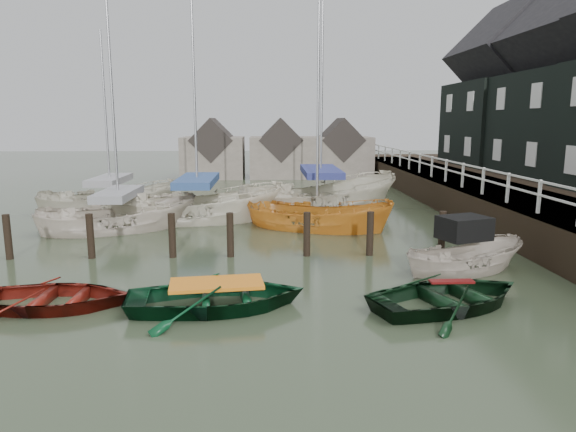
{
  "coord_description": "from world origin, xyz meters",
  "views": [
    {
      "loc": [
        -0.05,
        -12.67,
        4.22
      ],
      "look_at": [
        0.58,
        2.39,
        1.4
      ],
      "focal_mm": 32.0,
      "sensor_mm": 36.0,
      "label": 1
    }
  ],
  "objects_px": {
    "sailboat_c": "(317,228)",
    "sailboat_e": "(112,210)",
    "rowboat_dkgreen": "(450,307)",
    "sailboat_d": "(320,210)",
    "rowboat_green": "(217,308)",
    "sailboat_a": "(120,228)",
    "sailboat_b": "(198,219)",
    "rowboat_red": "(52,307)",
    "motorboat": "(464,268)"
  },
  "relations": [
    {
      "from": "sailboat_c",
      "to": "sailboat_e",
      "type": "height_order",
      "value": "sailboat_c"
    },
    {
      "from": "rowboat_dkgreen",
      "to": "sailboat_d",
      "type": "bearing_deg",
      "value": -12.83
    },
    {
      "from": "rowboat_green",
      "to": "sailboat_d",
      "type": "xyz_separation_m",
      "value": [
        3.68,
        12.63,
        0.06
      ]
    },
    {
      "from": "sailboat_c",
      "to": "sailboat_e",
      "type": "distance_m",
      "value": 10.22
    },
    {
      "from": "sailboat_a",
      "to": "sailboat_b",
      "type": "xyz_separation_m",
      "value": [
        2.81,
        1.79,
        -0.0
      ]
    },
    {
      "from": "sailboat_a",
      "to": "sailboat_e",
      "type": "bearing_deg",
      "value": -2.16
    },
    {
      "from": "rowboat_red",
      "to": "sailboat_e",
      "type": "bearing_deg",
      "value": 11.09
    },
    {
      "from": "motorboat",
      "to": "sailboat_e",
      "type": "distance_m",
      "value": 16.52
    },
    {
      "from": "rowboat_dkgreen",
      "to": "sailboat_d",
      "type": "xyz_separation_m",
      "value": [
        -1.66,
        12.77,
        0.06
      ]
    },
    {
      "from": "sailboat_b",
      "to": "sailboat_c",
      "type": "relative_size",
      "value": 1.35
    },
    {
      "from": "rowboat_green",
      "to": "sailboat_b",
      "type": "height_order",
      "value": "sailboat_b"
    },
    {
      "from": "rowboat_red",
      "to": "sailboat_e",
      "type": "distance_m",
      "value": 12.95
    },
    {
      "from": "rowboat_dkgreen",
      "to": "sailboat_e",
      "type": "bearing_deg",
      "value": 21.1
    },
    {
      "from": "rowboat_red",
      "to": "motorboat",
      "type": "height_order",
      "value": "motorboat"
    },
    {
      "from": "rowboat_red",
      "to": "rowboat_dkgreen",
      "type": "bearing_deg",
      "value": -91.64
    },
    {
      "from": "rowboat_dkgreen",
      "to": "sailboat_d",
      "type": "distance_m",
      "value": 12.88
    },
    {
      "from": "sailboat_d",
      "to": "rowboat_green",
      "type": "bearing_deg",
      "value": 141.71
    },
    {
      "from": "sailboat_d",
      "to": "motorboat",
      "type": "bearing_deg",
      "value": 174.82
    },
    {
      "from": "rowboat_green",
      "to": "sailboat_c",
      "type": "xyz_separation_m",
      "value": [
        3.13,
        8.68,
        0.01
      ]
    },
    {
      "from": "sailboat_e",
      "to": "rowboat_red",
      "type": "bearing_deg",
      "value": 167.29
    },
    {
      "from": "sailboat_a",
      "to": "rowboat_green",
      "type": "bearing_deg",
      "value": -174.71
    },
    {
      "from": "rowboat_red",
      "to": "sailboat_b",
      "type": "distance_m",
      "value": 10.47
    },
    {
      "from": "rowboat_dkgreen",
      "to": "motorboat",
      "type": "bearing_deg",
      "value": -46.85
    },
    {
      "from": "sailboat_a",
      "to": "sailboat_b",
      "type": "bearing_deg",
      "value": -80.07
    },
    {
      "from": "rowboat_red",
      "to": "sailboat_b",
      "type": "relative_size",
      "value": 0.28
    },
    {
      "from": "rowboat_green",
      "to": "sailboat_e",
      "type": "bearing_deg",
      "value": 18.46
    },
    {
      "from": "rowboat_red",
      "to": "motorboat",
      "type": "bearing_deg",
      "value": -76.61
    },
    {
      "from": "sailboat_b",
      "to": "rowboat_green",
      "type": "bearing_deg",
      "value": -177.7
    },
    {
      "from": "rowboat_green",
      "to": "sailboat_b",
      "type": "distance_m",
      "value": 10.63
    },
    {
      "from": "motorboat",
      "to": "rowboat_red",
      "type": "bearing_deg",
      "value": 84.25
    },
    {
      "from": "motorboat",
      "to": "sailboat_b",
      "type": "xyz_separation_m",
      "value": [
        -8.5,
        7.88,
        -0.06
      ]
    },
    {
      "from": "rowboat_green",
      "to": "sailboat_c",
      "type": "relative_size",
      "value": 0.42
    },
    {
      "from": "sailboat_c",
      "to": "sailboat_d",
      "type": "xyz_separation_m",
      "value": [
        0.56,
        3.95,
        0.05
      ]
    },
    {
      "from": "sailboat_d",
      "to": "sailboat_e",
      "type": "xyz_separation_m",
      "value": [
        -9.85,
        0.31,
        0.0
      ]
    },
    {
      "from": "sailboat_d",
      "to": "sailboat_a",
      "type": "bearing_deg",
      "value": 93.41
    },
    {
      "from": "sailboat_c",
      "to": "sailboat_e",
      "type": "xyz_separation_m",
      "value": [
        -9.29,
        4.26,
        0.05
      ]
    },
    {
      "from": "sailboat_b",
      "to": "sailboat_c",
      "type": "bearing_deg",
      "value": -117.54
    },
    {
      "from": "motorboat",
      "to": "sailboat_d",
      "type": "relative_size",
      "value": 0.33
    },
    {
      "from": "sailboat_a",
      "to": "sailboat_d",
      "type": "bearing_deg",
      "value": -87.1
    },
    {
      "from": "rowboat_green",
      "to": "motorboat",
      "type": "bearing_deg",
      "value": -75.84
    },
    {
      "from": "sailboat_a",
      "to": "sailboat_c",
      "type": "bearing_deg",
      "value": -112.67
    },
    {
      "from": "motorboat",
      "to": "sailboat_a",
      "type": "distance_m",
      "value": 12.85
    },
    {
      "from": "sailboat_a",
      "to": "sailboat_c",
      "type": "height_order",
      "value": "sailboat_a"
    },
    {
      "from": "motorboat",
      "to": "sailboat_b",
      "type": "distance_m",
      "value": 11.59
    },
    {
      "from": "sailboat_e",
      "to": "sailboat_b",
      "type": "bearing_deg",
      "value": -142.51
    },
    {
      "from": "sailboat_d",
      "to": "sailboat_e",
      "type": "distance_m",
      "value": 9.85
    },
    {
      "from": "rowboat_dkgreen",
      "to": "sailboat_c",
      "type": "distance_m",
      "value": 9.1
    },
    {
      "from": "rowboat_green",
      "to": "sailboat_a",
      "type": "relative_size",
      "value": 0.39
    },
    {
      "from": "sailboat_b",
      "to": "sailboat_d",
      "type": "xyz_separation_m",
      "value": [
        5.46,
        2.15,
        -0.0
      ]
    },
    {
      "from": "sailboat_d",
      "to": "sailboat_c",
      "type": "bearing_deg",
      "value": 149.96
    }
  ]
}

